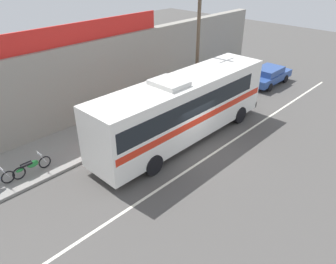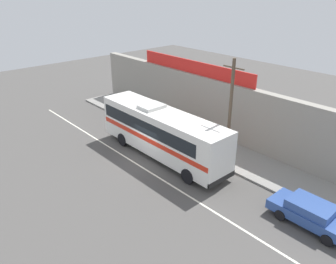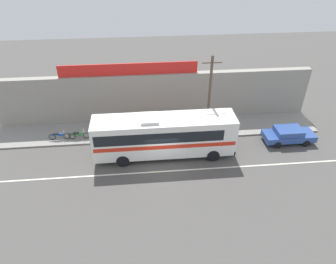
% 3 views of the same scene
% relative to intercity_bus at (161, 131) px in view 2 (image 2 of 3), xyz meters
% --- Properties ---
extents(ground_plane, '(70.00, 70.00, 0.00)m').
position_rel_intercity_bus_xyz_m(ground_plane, '(-0.22, -1.38, -2.07)').
color(ground_plane, '#4F4C49').
extents(sidewalk_slab, '(30.00, 3.60, 0.14)m').
position_rel_intercity_bus_xyz_m(sidewalk_slab, '(-0.22, 3.82, -2.00)').
color(sidewalk_slab, gray).
rests_on(sidewalk_slab, ground_plane).
extents(storefront_facade, '(30.00, 0.70, 4.80)m').
position_rel_intercity_bus_xyz_m(storefront_facade, '(-0.22, 5.97, 0.33)').
color(storefront_facade, gray).
rests_on(storefront_facade, ground_plane).
extents(storefront_billboard, '(12.67, 0.12, 1.10)m').
position_rel_intercity_bus_xyz_m(storefront_billboard, '(-2.66, 5.97, 3.28)').
color(storefront_billboard, red).
rests_on(storefront_billboard, storefront_facade).
extents(road_center_stripe, '(30.00, 0.14, 0.01)m').
position_rel_intercity_bus_xyz_m(road_center_stripe, '(-0.22, -2.18, -2.06)').
color(road_center_stripe, silver).
rests_on(road_center_stripe, ground_plane).
extents(intercity_bus, '(11.53, 2.65, 3.78)m').
position_rel_intercity_bus_xyz_m(intercity_bus, '(0.00, 0.00, 0.00)').
color(intercity_bus, white).
rests_on(intercity_bus, ground_plane).
extents(parked_car, '(4.47, 1.89, 1.37)m').
position_rel_intercity_bus_xyz_m(parked_car, '(11.26, 0.84, -1.33)').
color(parked_car, '#2D4C93').
rests_on(parked_car, ground_plane).
extents(utility_pole, '(1.60, 0.22, 7.53)m').
position_rel_intercity_bus_xyz_m(utility_pole, '(4.18, 2.47, 1.97)').
color(utility_pole, brown).
rests_on(utility_pole, sidewalk_slab).
extents(motorcycle_purple, '(1.88, 0.56, 0.94)m').
position_rel_intercity_bus_xyz_m(motorcycle_purple, '(-7.42, 2.83, -1.50)').
color(motorcycle_purple, black).
rests_on(motorcycle_purple, sidewalk_slab).
extents(motorcycle_orange, '(1.91, 0.56, 0.94)m').
position_rel_intercity_bus_xyz_m(motorcycle_orange, '(-9.16, 2.92, -1.50)').
color(motorcycle_orange, black).
rests_on(motorcycle_orange, sidewalk_slab).
extents(pedestrian_near_shop, '(0.30, 0.48, 1.59)m').
position_rel_intercity_bus_xyz_m(pedestrian_near_shop, '(-2.00, 3.96, -1.01)').
color(pedestrian_near_shop, brown).
rests_on(pedestrian_near_shop, sidewalk_slab).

